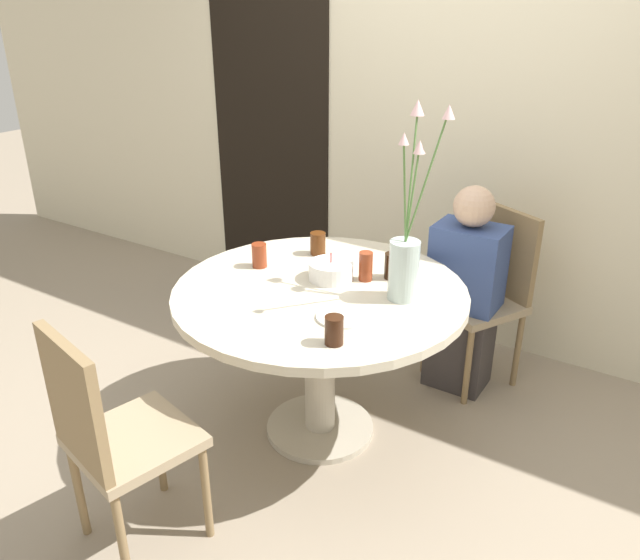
{
  "coord_description": "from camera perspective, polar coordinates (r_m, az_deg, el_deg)",
  "views": [
    {
      "loc": [
        1.31,
        -2.05,
        1.9
      ],
      "look_at": [
        0.0,
        0.0,
        0.79
      ],
      "focal_mm": 35.0,
      "sensor_mm": 36.0,
      "label": 1
    }
  ],
  "objects": [
    {
      "name": "chair_left_flank",
      "position": [
        3.34,
        15.15,
        -0.62
      ],
      "size": [
        0.54,
        0.54,
        0.93
      ],
      "rotation": [
        0.0,
        0.0,
        -0.49
      ],
      "color": "#9E896B",
      "rests_on": "ground_plane"
    },
    {
      "name": "wall_back",
      "position": [
        3.63,
        11.37,
        14.54
      ],
      "size": [
        8.0,
        0.05,
        2.6
      ],
      "color": "beige",
      "rests_on": "ground_plane"
    },
    {
      "name": "side_plate",
      "position": [
        2.44,
        1.94,
        -3.39
      ],
      "size": [
        0.2,
        0.2,
        0.01
      ],
      "color": "silver",
      "rests_on": "dining_table"
    },
    {
      "name": "drink_glass_2",
      "position": [
        2.25,
        1.29,
        -4.62
      ],
      "size": [
        0.07,
        0.07,
        0.11
      ],
      "color": "#33190C",
      "rests_on": "dining_table"
    },
    {
      "name": "drink_glass_4",
      "position": [
        2.9,
        -5.57,
        2.26
      ],
      "size": [
        0.07,
        0.07,
        0.11
      ],
      "color": "maroon",
      "rests_on": "dining_table"
    },
    {
      "name": "drink_glass_1",
      "position": [
        2.78,
        6.68,
        1.29
      ],
      "size": [
        0.08,
        0.08,
        0.12
      ],
      "color": "black",
      "rests_on": "dining_table"
    },
    {
      "name": "ground_plane",
      "position": [
        3.08,
        0.0,
        -13.51
      ],
      "size": [
        16.0,
        16.0,
        0.0
      ],
      "primitive_type": "plane",
      "color": "gray"
    },
    {
      "name": "chair_near_front",
      "position": [
        2.33,
        -18.58,
        -13.02
      ],
      "size": [
        0.48,
        0.48,
        0.93
      ],
      "rotation": [
        0.0,
        0.0,
        2.9
      ],
      "color": "#9E896B",
      "rests_on": "ground_plane"
    },
    {
      "name": "birthday_cake",
      "position": [
        2.76,
        1.01,
        0.85
      ],
      "size": [
        0.2,
        0.2,
        0.13
      ],
      "color": "white",
      "rests_on": "dining_table"
    },
    {
      "name": "drink_glass_3",
      "position": [
        2.75,
        4.2,
        1.26
      ],
      "size": [
        0.06,
        0.06,
        0.13
      ],
      "color": "maroon",
      "rests_on": "dining_table"
    },
    {
      "name": "doorway_panel",
      "position": [
        4.23,
        -4.57,
        12.5
      ],
      "size": [
        0.9,
        0.01,
        2.05
      ],
      "color": "black",
      "rests_on": "ground_plane"
    },
    {
      "name": "flower_vase",
      "position": [
        2.55,
        7.88,
        2.48
      ],
      "size": [
        0.19,
        0.35,
        0.78
      ],
      "color": "#B2C6C1",
      "rests_on": "dining_table"
    },
    {
      "name": "dining_table",
      "position": [
        2.75,
        0.0,
        -3.44
      ],
      "size": [
        1.27,
        1.27,
        0.75
      ],
      "color": "beige",
      "rests_on": "ground_plane"
    },
    {
      "name": "drink_glass_0",
      "position": [
        3.03,
        -0.2,
        3.36
      ],
      "size": [
        0.08,
        0.08,
        0.11
      ],
      "color": "#51280F",
      "rests_on": "dining_table"
    },
    {
      "name": "person_woman",
      "position": [
        3.24,
        13.07,
        -1.49
      ],
      "size": [
        0.34,
        0.24,
        1.09
      ],
      "color": "#383333",
      "rests_on": "ground_plane"
    }
  ]
}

